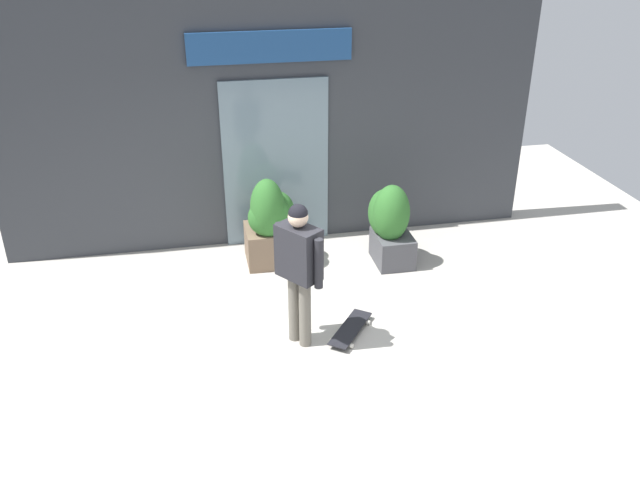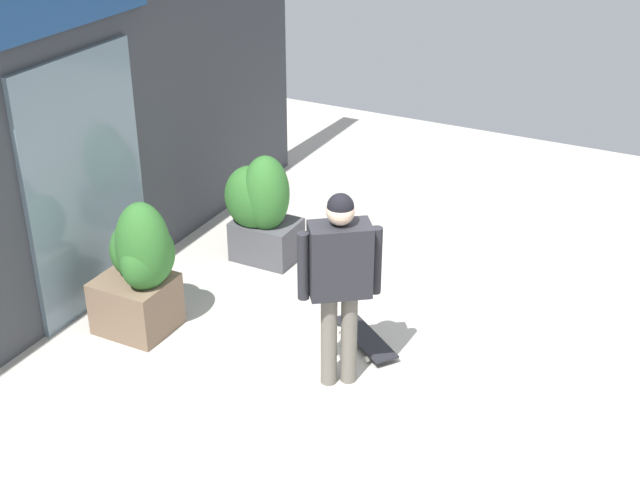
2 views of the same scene
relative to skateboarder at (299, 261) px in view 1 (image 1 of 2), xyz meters
name	(u,v)px [view 1 (image 1 of 2)]	position (x,y,z in m)	size (l,w,h in m)	color
ground_plane	(316,356)	(0.11, -0.31, -1.01)	(12.00, 12.00, 0.00)	#B2ADA3
building_facade	(272,124)	(0.11, 2.68, 0.66)	(7.33, 0.31, 3.37)	#383A3F
skateboarder	(299,261)	(0.00, 0.00, 0.00)	(0.49, 0.54, 1.65)	#666056
skateboard	(350,329)	(0.58, 0.03, -0.95)	(0.64, 0.76, 0.08)	black
planter_box_left	(270,222)	(-0.07, 1.85, -0.40)	(0.66, 0.69, 1.24)	brown
planter_box_right	(389,223)	(1.48, 1.58, -0.43)	(0.55, 0.70, 1.13)	#47474C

